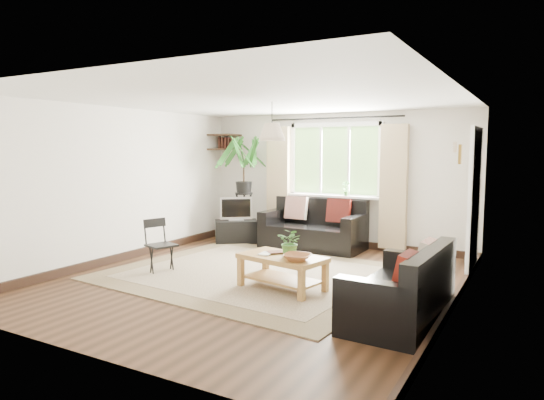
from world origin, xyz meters
The scene contains 24 objects.
floor centered at (0.00, 0.00, 0.00)m, with size 5.50×5.50×0.00m, color black.
ceiling centered at (0.00, 0.00, 2.40)m, with size 5.50×5.50×0.00m, color white.
wall_back centered at (0.00, 2.75, 1.20)m, with size 5.00×0.02×2.40m, color silver.
wall_front centered at (0.00, -2.75, 1.20)m, with size 5.00×0.02×2.40m, color silver.
wall_left centered at (-2.50, 0.00, 1.20)m, with size 0.02×5.50×2.40m, color silver.
wall_right centered at (2.50, 0.00, 1.20)m, with size 0.02×5.50×2.40m, color silver.
rug centered at (-0.21, 0.28, 0.01)m, with size 3.82×3.28×0.02m, color beige.
window centered at (0.00, 2.71, 1.55)m, with size 2.50×0.16×2.16m, color white, non-canonical shape.
door centered at (2.47, 1.70, 1.00)m, with size 0.06×0.96×2.06m, color silver.
corner_shelf centered at (-2.25, 2.50, 1.89)m, with size 0.50×0.50×0.34m, color black, non-canonical shape.
pendant_lamp centered at (0.00, 0.40, 2.05)m, with size 0.36×0.36×0.54m, color beige, non-canonical shape.
wall_sconce centered at (2.43, 0.30, 1.74)m, with size 0.12×0.12×0.28m, color beige, non-canonical shape.
sofa_back centered at (-0.21, 2.25, 0.41)m, with size 1.76×0.88×0.83m, color black, non-canonical shape.
sofa_right centered at (2.05, -0.58, 0.37)m, with size 0.79×1.57×0.74m, color black, non-canonical shape.
coffee_table centered at (0.49, -0.22, 0.22)m, with size 1.07×0.58×0.44m, color brown, non-canonical shape.
table_plant centered at (0.60, -0.19, 0.61)m, with size 0.31×0.27×0.35m, color #3D712D.
bowl centered at (0.78, -0.38, 0.48)m, with size 0.32×0.32×0.08m, color #995C34.
book_a centered at (0.21, -0.26, 0.45)m, with size 0.15×0.20×0.02m, color white.
book_b centered at (0.30, -0.06, 0.45)m, with size 0.17×0.23×0.02m, color brown.
tv_stand centered at (-1.72, 2.09, 0.21)m, with size 0.78×0.44×0.42m, color black.
tv centered at (-1.72, 2.09, 0.65)m, with size 0.60×0.20×0.46m, color #A5A5AA, non-canonical shape.
palm_stand centered at (-1.67, 2.30, 1.00)m, with size 0.78×0.78×2.01m, color black, non-canonical shape.
folding_chair centered at (-1.41, -0.31, 0.38)m, with size 0.39×0.39×0.76m, color black, non-canonical shape.
sill_plant centered at (0.25, 2.63, 1.06)m, with size 0.14×0.10×0.27m, color #2D6023.
Camera 1 is at (3.27, -5.45, 1.76)m, focal length 32.00 mm.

